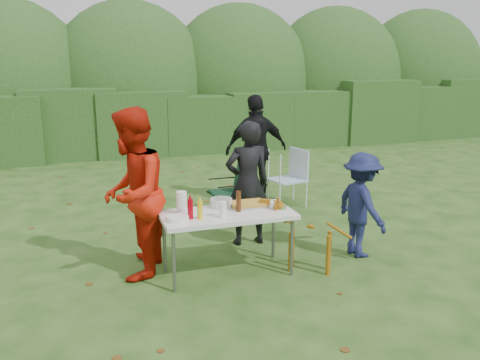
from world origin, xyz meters
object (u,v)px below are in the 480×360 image
object	(u,v)px
person_red_jacket	(133,194)
child	(361,205)
person_black_puffy	(256,149)
camping_chair	(229,190)
dog	(310,237)
mustard_bottle	(200,210)
lawn_chair	(287,177)
ketchup_bottle	(190,209)
folding_table	(227,217)
paper_towel_roll	(182,203)
beer_bottle	(239,201)

from	to	relation	value
person_red_jacket	child	xyz separation A→B (m)	(2.76, -0.30, -0.30)
person_black_puffy	camping_chair	xyz separation A→B (m)	(-0.74, -0.81, -0.44)
child	person_red_jacket	bearing A→B (deg)	78.74
dog	mustard_bottle	bearing A→B (deg)	27.42
lawn_chair	ketchup_bottle	size ratio (longest dim) A/B	4.35
folding_table	dog	world-z (taller)	dog
person_red_jacket	paper_towel_roll	bearing A→B (deg)	86.86
person_black_puffy	camping_chair	distance (m)	1.18
person_red_jacket	person_black_puffy	bearing A→B (deg)	155.09
lawn_chair	beer_bottle	size ratio (longest dim) A/B	3.99
mustard_bottle	beer_bottle	xyz separation A→B (m)	(0.48, 0.12, 0.02)
beer_bottle	person_black_puffy	bearing A→B (deg)	65.97
person_red_jacket	paper_towel_roll	size ratio (longest dim) A/B	7.42
folding_table	beer_bottle	xyz separation A→B (m)	(0.14, 0.00, 0.17)
person_black_puffy	camping_chair	world-z (taller)	person_black_puffy
child	beer_bottle	distance (m)	1.63
folding_table	mustard_bottle	world-z (taller)	mustard_bottle
camping_chair	ketchup_bottle	world-z (taller)	camping_chair
camping_chair	beer_bottle	xyz separation A→B (m)	(-0.47, -1.90, 0.38)
ketchup_bottle	paper_towel_roll	size ratio (longest dim) A/B	0.85
person_red_jacket	ketchup_bottle	xyz separation A→B (m)	(0.56, -0.41, -0.11)
person_black_puffy	mustard_bottle	xyz separation A→B (m)	(-1.69, -2.84, -0.08)
person_red_jacket	child	world-z (taller)	person_red_jacket
camping_chair	dog	bearing A→B (deg)	98.98
beer_bottle	camping_chair	bearing A→B (deg)	76.10
person_black_puffy	child	distance (m)	2.74
lawn_chair	paper_towel_roll	world-z (taller)	paper_towel_roll
mustard_bottle	paper_towel_roll	world-z (taller)	paper_towel_roll
child	person_black_puffy	bearing A→B (deg)	3.56
mustard_bottle	ketchup_bottle	xyz separation A→B (m)	(-0.10, 0.04, 0.01)
child	beer_bottle	size ratio (longest dim) A/B	5.50
beer_bottle	paper_towel_roll	world-z (taller)	paper_towel_roll
child	beer_bottle	xyz separation A→B (m)	(-1.62, -0.02, 0.20)
dog	camping_chair	bearing A→B (deg)	-49.11
folding_table	ketchup_bottle	world-z (taller)	ketchup_bottle
camping_chair	paper_towel_roll	xyz separation A→B (m)	(-1.10, -1.79, 0.39)
child	ketchup_bottle	size ratio (longest dim) A/B	6.00
person_black_puffy	child	bearing A→B (deg)	98.02
lawn_chair	beer_bottle	xyz separation A→B (m)	(-1.64, -2.37, 0.38)
person_red_jacket	mustard_bottle	world-z (taller)	person_red_jacket
folding_table	child	world-z (taller)	child
dog	beer_bottle	distance (m)	0.95
person_red_jacket	beer_bottle	distance (m)	1.19
child	dog	bearing A→B (deg)	101.72
person_red_jacket	person_black_puffy	xyz separation A→B (m)	(2.35, 2.39, -0.04)
child	camping_chair	world-z (taller)	child
person_black_puffy	beer_bottle	world-z (taller)	person_black_puffy
person_black_puffy	person_red_jacket	bearing A→B (deg)	44.88
person_red_jacket	child	distance (m)	2.79
child	lawn_chair	xyz separation A→B (m)	(0.02, 2.35, -0.18)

